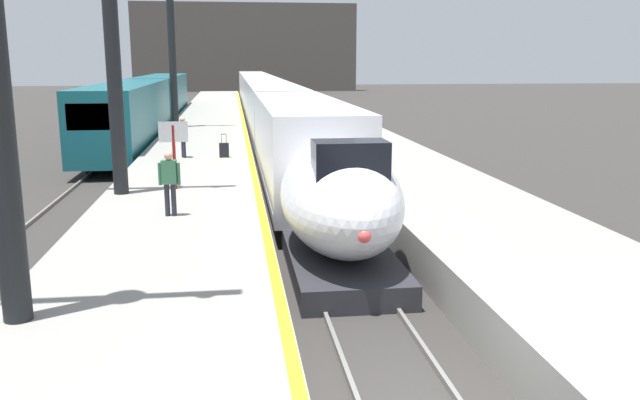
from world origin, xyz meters
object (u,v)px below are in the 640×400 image
at_px(highspeed_train_main, 266,103).
at_px(passenger_mid_platform, 169,179).
at_px(regional_train_adjacent, 148,104).
at_px(passenger_near_edge, 183,134).
at_px(station_column_mid, 110,11).
at_px(rolling_suitcase, 224,150).
at_px(departure_info_board, 174,141).
at_px(station_column_far, 171,33).

height_order(highspeed_train_main, passenger_mid_platform, highspeed_train_main).
bearing_deg(regional_train_adjacent, passenger_mid_platform, -82.28).
relative_size(passenger_near_edge, passenger_mid_platform, 1.00).
relative_size(station_column_mid, passenger_near_edge, 5.27).
height_order(rolling_suitcase, departure_info_board, departure_info_board).
xyz_separation_m(station_column_mid, departure_info_board, (1.58, 0.60, -3.87)).
relative_size(regional_train_adjacent, passenger_near_edge, 21.66).
bearing_deg(highspeed_train_main, departure_info_board, -98.83).
height_order(station_column_mid, passenger_near_edge, station_column_mid).
bearing_deg(station_column_mid, station_column_far, 90.00).
bearing_deg(regional_train_adjacent, departure_info_board, -81.55).
distance_m(station_column_far, departure_info_board, 20.29).
xyz_separation_m(station_column_far, rolling_suitcase, (3.04, -13.09, -5.23)).
bearing_deg(highspeed_train_main, passenger_mid_platform, -97.46).
xyz_separation_m(regional_train_adjacent, passenger_near_edge, (3.57, -18.51, -0.09)).
distance_m(highspeed_train_main, passenger_near_edge, 21.42).
bearing_deg(regional_train_adjacent, rolling_suitcase, -74.32).
distance_m(highspeed_train_main, regional_train_adjacent, 8.46).
relative_size(station_column_far, departure_info_board, 4.34).
distance_m(highspeed_train_main, rolling_suitcase, 21.30).
bearing_deg(rolling_suitcase, station_column_mid, -112.51).
relative_size(station_column_mid, rolling_suitcase, 9.07).
bearing_deg(station_column_far, passenger_mid_platform, -85.74).
xyz_separation_m(rolling_suitcase, departure_info_board, (-1.47, -6.74, 1.20)).
xyz_separation_m(regional_train_adjacent, station_column_mid, (2.20, -26.00, 4.30)).
height_order(station_column_mid, passenger_mid_platform, station_column_mid).
relative_size(regional_train_adjacent, rolling_suitcase, 37.27).
relative_size(station_column_mid, passenger_mid_platform, 5.27).
bearing_deg(passenger_near_edge, passenger_mid_platform, -87.92).
height_order(highspeed_train_main, station_column_far, station_column_far).
relative_size(passenger_near_edge, rolling_suitcase, 1.72).
xyz_separation_m(passenger_mid_platform, rolling_suitcase, (1.28, 10.55, -0.69)).
bearing_deg(passenger_near_edge, station_column_mid, -100.36).
bearing_deg(departure_info_board, regional_train_adjacent, 98.45).
distance_m(station_column_mid, rolling_suitcase, 9.42).
xyz_separation_m(station_column_mid, rolling_suitcase, (3.04, 7.33, -5.07)).
relative_size(highspeed_train_main, rolling_suitcase, 76.27).
bearing_deg(departure_info_board, passenger_mid_platform, -87.24).
bearing_deg(station_column_mid, rolling_suitcase, 67.49).
xyz_separation_m(highspeed_train_main, station_column_far, (-5.90, -8.01, 4.61)).
xyz_separation_m(highspeed_train_main, station_column_mid, (-5.90, -28.43, 4.45)).
relative_size(highspeed_train_main, passenger_near_edge, 44.32).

